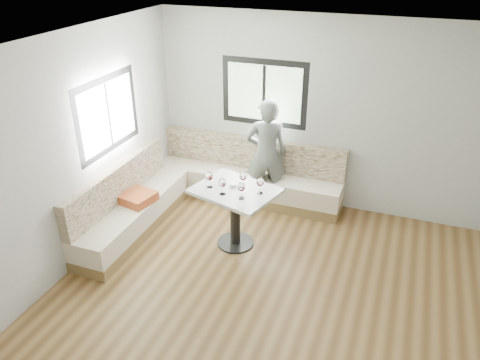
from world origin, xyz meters
TOP-DOWN VIEW (x-y plane):
  - room at (-0.08, 0.08)m, footprint 5.01×5.01m
  - banquette at (-1.59, 1.63)m, footprint 2.90×2.80m
  - table at (-0.79, 1.01)m, footprint 1.18×1.03m
  - person at (-0.74, 2.16)m, footprint 0.72×0.60m
  - olive_ramekin at (-0.84, 1.09)m, footprint 0.09×0.09m
  - wine_glass_a at (-1.11, 0.95)m, footprint 0.10×0.10m
  - wine_glass_b at (-0.89, 0.84)m, footprint 0.10×0.10m
  - wine_glass_c at (-0.63, 0.82)m, footprint 0.10×0.10m
  - wine_glass_d at (-0.71, 1.10)m, footprint 0.10×0.10m
  - wine_glass_e at (-0.46, 1.03)m, footprint 0.10×0.10m

SIDE VIEW (x-z plane):
  - banquette at x=-1.59m, z-range -0.14..0.81m
  - table at x=-0.79m, z-range 0.21..1.03m
  - person at x=-0.74m, z-range 0.00..1.68m
  - olive_ramekin at x=-0.84m, z-range 0.83..0.86m
  - wine_glass_a at x=-1.11m, z-range 0.87..1.09m
  - wine_glass_b at x=-0.89m, z-range 0.87..1.09m
  - wine_glass_c at x=-0.63m, z-range 0.87..1.09m
  - wine_glass_d at x=-0.71m, z-range 0.87..1.09m
  - wine_glass_e at x=-0.46m, z-range 0.87..1.09m
  - room at x=-0.08m, z-range 0.01..2.82m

